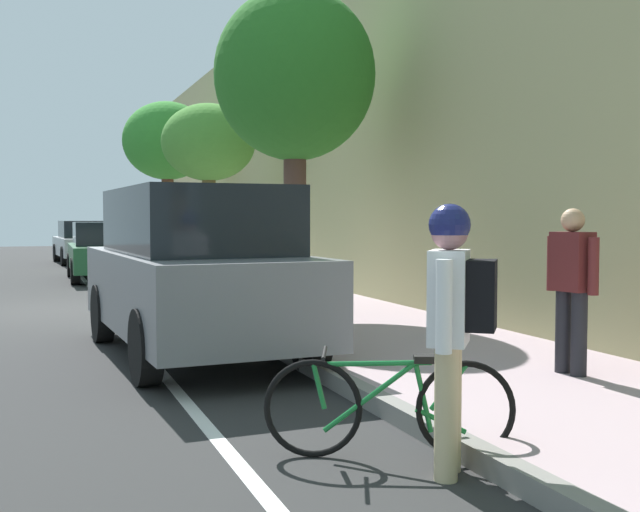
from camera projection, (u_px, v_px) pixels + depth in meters
name	position (u px, v px, depth m)	size (l,w,h in m)	color
ground	(72.00, 309.00, 13.90)	(64.72, 64.72, 0.00)	#2B2B2B
sidewalk	(269.00, 297.00, 15.18)	(3.06, 40.45, 0.16)	#AE959D
curb_edge	(188.00, 300.00, 14.62)	(0.16, 40.45, 0.16)	gray
lane_stripe_bike_edge	(107.00, 308.00, 14.11)	(0.12, 40.45, 0.01)	white
building_facade	(353.00, 132.00, 15.64)	(0.50, 40.45, 6.72)	tan
parked_suv_grey_nearest	(195.00, 270.00, 9.22)	(2.17, 4.80, 1.99)	slate
parked_sedan_green_second	(105.00, 251.00, 20.43)	(1.88, 4.42, 1.52)	#1E512D
parked_sedan_silver_mid	(84.00, 242.00, 27.84)	(2.05, 4.50, 1.52)	#B7BABF
bicycle_at_curb	(390.00, 406.00, 5.28)	(1.60, 0.74, 0.74)	black
cyclist_with_backpack	(454.00, 311.00, 4.89)	(0.53, 0.55, 1.74)	#C6B284
street_tree_mid_block	(295.00, 78.00, 12.23)	(2.55, 2.55, 5.10)	#50362D
street_tree_far_end	(209.00, 145.00, 18.23)	(2.21, 2.21, 4.16)	brown
street_tree_corner	(167.00, 142.00, 23.72)	(2.70, 2.70, 5.03)	brown
pedestrian_on_phone	(572.00, 282.00, 7.33)	(0.28, 0.62, 1.58)	black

